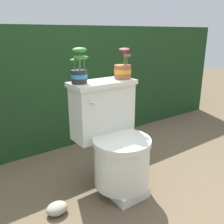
{
  "coord_description": "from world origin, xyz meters",
  "views": [
    {
      "loc": [
        -0.98,
        -1.2,
        1.06
      ],
      "look_at": [
        -0.05,
        0.08,
        0.55
      ],
      "focal_mm": 40.0,
      "sensor_mm": 36.0,
      "label": 1
    }
  ],
  "objects": [
    {
      "name": "ground_plane",
      "position": [
        0.0,
        0.0,
        0.0
      ],
      "size": [
        12.0,
        12.0,
        0.0
      ],
      "primitive_type": "plane",
      "color": "brown"
    },
    {
      "name": "hedge_backdrop",
      "position": [
        0.0,
        1.15,
        0.56
      ],
      "size": [
        4.08,
        0.63,
        1.11
      ],
      "color": "#193819",
      "rests_on": "ground"
    },
    {
      "name": "toilet",
      "position": [
        -0.05,
        0.06,
        0.34
      ],
      "size": [
        0.46,
        0.52,
        0.74
      ],
      "color": "silver",
      "rests_on": "ground"
    },
    {
      "name": "potted_plant_left",
      "position": [
        -0.22,
        0.21,
        0.82
      ],
      "size": [
        0.13,
        0.11,
        0.23
      ],
      "color": "#262628",
      "rests_on": "toilet"
    },
    {
      "name": "potted_plant_midleft",
      "position": [
        0.12,
        0.18,
        0.81
      ],
      "size": [
        0.14,
        0.12,
        0.21
      ],
      "color": "#9E5638",
      "rests_on": "toilet"
    },
    {
      "name": "garden_stone",
      "position": [
        -0.51,
        0.02,
        0.04
      ],
      "size": [
        0.13,
        0.11,
        0.07
      ],
      "color": "#9E9384",
      "rests_on": "ground"
    }
  ]
}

